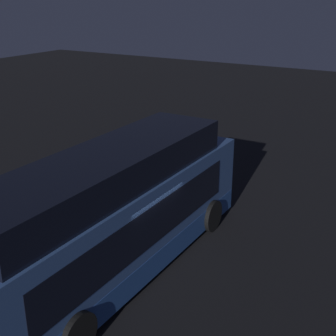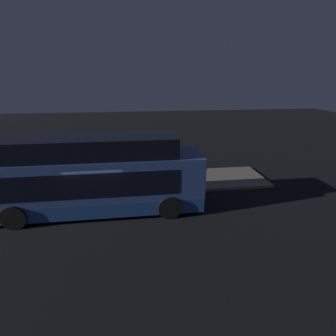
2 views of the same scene
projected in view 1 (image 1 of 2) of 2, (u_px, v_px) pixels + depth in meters
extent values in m
plane|color=black|center=(130.00, 267.00, 13.77)|extent=(80.00, 80.00, 0.00)
cube|color=slate|center=(46.00, 236.00, 15.34)|extent=(20.00, 3.49, 0.17)
cube|color=#33518C|center=(119.00, 224.00, 13.13)|extent=(10.43, 2.40, 2.60)
cube|color=#23478C|center=(120.00, 253.00, 13.47)|extent=(10.38, 2.42, 0.70)
cube|color=black|center=(113.00, 218.00, 12.81)|extent=(8.55, 2.43, 1.15)
cube|color=black|center=(203.00, 158.00, 17.21)|extent=(0.06, 2.11, 1.67)
sphere|color=#F9E58C|center=(187.00, 185.00, 17.97)|extent=(0.24, 0.24, 0.24)
sphere|color=#F9E58C|center=(218.00, 192.00, 17.34)|extent=(0.24, 0.24, 0.24)
cylinder|color=black|center=(151.00, 200.00, 16.89)|extent=(1.08, 0.30, 1.08)
cylinder|color=black|center=(211.00, 216.00, 15.74)|extent=(1.08, 0.30, 1.08)
cylinder|color=black|center=(2.00, 300.00, 11.45)|extent=(1.08, 0.30, 1.08)
cylinder|color=black|center=(77.00, 334.00, 10.30)|extent=(1.08, 0.30, 1.08)
cube|color=black|center=(107.00, 170.00, 12.17)|extent=(8.87, 2.21, 0.93)
cylinder|color=#2D2D33|center=(79.00, 184.00, 18.24)|extent=(0.26, 0.26, 0.76)
cylinder|color=#CC6B8C|center=(78.00, 167.00, 17.99)|extent=(0.37, 0.37, 0.66)
sphere|color=brown|center=(77.00, 156.00, 17.83)|extent=(0.25, 0.25, 0.25)
cylinder|color=silver|center=(98.00, 208.00, 16.27)|extent=(0.33, 0.33, 0.76)
cylinder|color=silver|center=(97.00, 189.00, 16.02)|extent=(0.48, 0.48, 0.66)
sphere|color=#9E7051|center=(96.00, 177.00, 15.86)|extent=(0.25, 0.25, 0.25)
cube|color=#598C59|center=(93.00, 194.00, 16.32)|extent=(0.31, 0.22, 0.24)
cube|color=beige|center=(84.00, 213.00, 16.06)|extent=(0.47, 0.26, 0.58)
cylinder|color=black|center=(83.00, 203.00, 15.92)|extent=(0.02, 0.02, 0.24)
cylinder|color=#2D4C33|center=(50.00, 250.00, 13.75)|extent=(0.44, 0.44, 0.65)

